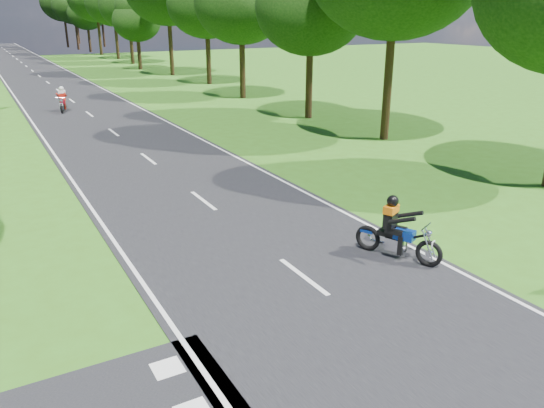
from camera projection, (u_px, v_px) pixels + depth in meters
ground at (357, 318)px, 10.46m from camera, size 160.00×160.00×0.00m
main_road at (39, 76)px, 51.56m from camera, size 7.00×140.00×0.02m
road_markings at (40, 78)px, 49.95m from camera, size 7.40×140.00×0.01m
rider_near_blue at (399, 228)px, 12.76m from camera, size 1.38×1.99×1.58m
rider_far_red at (62, 99)px, 32.46m from camera, size 1.04×1.91×1.51m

